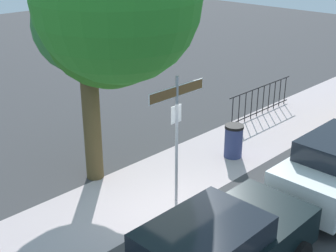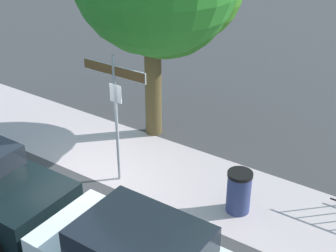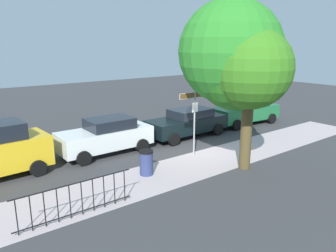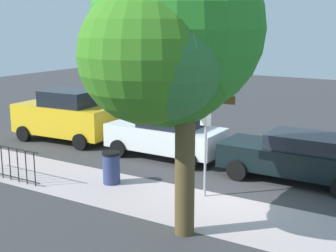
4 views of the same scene
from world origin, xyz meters
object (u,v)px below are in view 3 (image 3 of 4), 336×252
at_px(street_sign, 195,108).
at_px(car_white, 106,136).
at_px(shade_tree, 238,61).
at_px(car_black, 187,122).
at_px(car_green, 245,111).
at_px(trash_bin, 146,163).

height_order(street_sign, car_white, street_sign).
xyz_separation_m(street_sign, car_white, (2.96, -2.75, -1.38)).
bearing_deg(shade_tree, car_black, -109.30).
bearing_deg(car_black, street_sign, 54.39).
relative_size(car_green, trash_bin, 4.74).
xyz_separation_m(car_black, trash_bin, (4.75, 3.11, -0.30)).
xyz_separation_m(shade_tree, trash_bin, (3.07, -1.70, -3.83)).
height_order(car_green, car_black, car_green).
bearing_deg(shade_tree, street_sign, -85.86).
bearing_deg(trash_bin, car_green, -162.12).
relative_size(car_green, car_black, 1.01).
relative_size(street_sign, car_black, 0.68).
relative_size(car_black, car_white, 1.08).
xyz_separation_m(shade_tree, car_green, (-6.48, -4.78, -3.48)).
distance_m(street_sign, car_white, 4.27).
distance_m(shade_tree, car_black, 6.20).
bearing_deg(car_green, trash_bin, 21.90).
bearing_deg(car_green, car_white, 3.03).
distance_m(car_green, trash_bin, 10.04).
bearing_deg(car_white, trash_bin, 91.01).
relative_size(car_black, trash_bin, 4.71).
xyz_separation_m(street_sign, car_black, (-1.84, -2.61, -1.43)).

